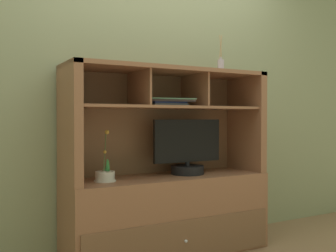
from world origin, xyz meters
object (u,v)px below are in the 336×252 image
at_px(diffuser_bottle, 221,65).
at_px(magazine_stack_left, 167,102).
at_px(potted_orchid, 105,175).
at_px(media_console, 168,195).
at_px(tv_monitor, 188,152).

bearing_deg(diffuser_bottle, magazine_stack_left, -178.65).
bearing_deg(magazine_stack_left, potted_orchid, -177.42).
relative_size(media_console, potted_orchid, 4.37).
bearing_deg(diffuser_bottle, potted_orchid, -178.04).
distance_m(tv_monitor, magazine_stack_left, 0.43).
height_order(tv_monitor, magazine_stack_left, magazine_stack_left).
bearing_deg(tv_monitor, magazine_stack_left, -179.29).
xyz_separation_m(tv_monitor, magazine_stack_left, (-0.18, -0.00, 0.39)).
height_order(media_console, potted_orchid, media_console).
xyz_separation_m(media_console, potted_orchid, (-0.51, -0.02, 0.19)).
relative_size(tv_monitor, diffuser_bottle, 1.88).
xyz_separation_m(tv_monitor, potted_orchid, (-0.69, -0.02, -0.13)).
xyz_separation_m(media_console, magazine_stack_left, (-0.00, 0.00, 0.71)).
relative_size(media_console, magazine_stack_left, 3.94).
relative_size(tv_monitor, magazine_stack_left, 1.48).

